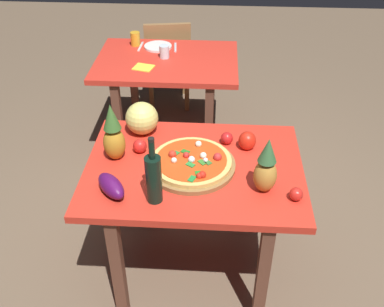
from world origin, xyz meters
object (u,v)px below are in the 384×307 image
at_px(wine_bottle, 154,178).
at_px(drinking_glass_water, 164,52).
at_px(pizza_board, 191,165).
at_px(pizza, 192,161).
at_px(background_table, 167,72).
at_px(tomato_by_bottle, 227,138).
at_px(fork_utensil, 141,47).
at_px(pineapple_left, 266,168).
at_px(drinking_glass_juice, 135,39).
at_px(dinner_plate, 158,46).
at_px(dining_chair, 168,59).
at_px(eggplant, 111,186).
at_px(pineapple_right, 113,135).
at_px(bell_pepper, 247,141).
at_px(melon, 142,118).
at_px(display_table, 194,181).
at_px(tomato_near_board, 140,146).
at_px(napkin_folded, 144,67).
at_px(tomato_beside_pepper, 296,194).
at_px(knife_utensil, 175,47).

bearing_deg(wine_bottle, drinking_glass_water, 94.84).
height_order(pizza_board, pizza, pizza).
height_order(background_table, tomato_by_bottle, tomato_by_bottle).
bearing_deg(fork_utensil, pineapple_left, -60.48).
distance_m(background_table, fork_utensil, 0.34).
relative_size(drinking_glass_juice, dinner_plate, 0.49).
distance_m(pizza_board, wine_bottle, 0.33).
bearing_deg(dining_chair, eggplant, 80.62).
relative_size(pineapple_right, bell_pepper, 3.09).
xyz_separation_m(drinking_glass_water, dinner_plate, (-0.07, 0.19, -0.04)).
relative_size(pizza, eggplant, 2.07).
bearing_deg(background_table, dinner_plate, 113.19).
relative_size(background_table, pizza_board, 2.37).
relative_size(eggplant, drinking_glass_water, 2.10).
bearing_deg(drinking_glass_juice, melon, -78.77).
relative_size(display_table, tomato_near_board, 14.81).
distance_m(tomato_near_board, napkin_folded, 1.05).
bearing_deg(melon, display_table, -43.60).
xyz_separation_m(pizza, napkin_folded, (-0.43, 1.16, -0.04)).
distance_m(bell_pepper, drinking_glass_juice, 1.62).
bearing_deg(bell_pepper, pineapple_left, -78.78).
distance_m(tomato_beside_pepper, napkin_folded, 1.67).
xyz_separation_m(dining_chair, drinking_glass_water, (0.05, -0.59, 0.33)).
bearing_deg(wine_bottle, background_table, 94.22).
xyz_separation_m(pineapple_right, dinner_plate, (0.04, 1.49, -0.14)).
distance_m(background_table, tomato_beside_pepper, 1.73).
relative_size(dining_chair, pizza_board, 1.87).
bearing_deg(knife_utensil, pineapple_right, -102.21).
bearing_deg(tomato_near_board, tomato_beside_pepper, -23.03).
bearing_deg(bell_pepper, tomato_near_board, -172.94).
bearing_deg(tomato_near_board, drinking_glass_juice, 100.36).
relative_size(background_table, bell_pepper, 10.23).
xyz_separation_m(display_table, napkin_folded, (-0.44, 1.15, 0.11)).
height_order(pizza, tomato_beside_pepper, pizza).
height_order(melon, drinking_glass_juice, melon).
relative_size(pineapple_left, drinking_glass_juice, 2.74).
bearing_deg(pineapple_left, drinking_glass_juice, 117.75).
bearing_deg(wine_bottle, fork_utensil, 101.00).
relative_size(wine_bottle, pineapple_right, 1.08).
distance_m(melon, bell_pepper, 0.61).
bearing_deg(wine_bottle, tomato_beside_pepper, 3.71).
height_order(pineapple_left, dinner_plate, pineapple_left).
bearing_deg(dinner_plate, pizza, -76.56).
relative_size(pizza, dinner_plate, 1.88).
height_order(display_table, pizza_board, pizza_board).
xyz_separation_m(eggplant, tomato_near_board, (0.08, 0.35, -0.01)).
xyz_separation_m(pineapple_left, tomato_beside_pepper, (0.15, -0.06, -0.10)).
bearing_deg(tomato_near_board, fork_utensil, 98.84).
distance_m(wine_bottle, drinking_glass_juice, 1.88).
relative_size(eggplant, napkin_folded, 1.43).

